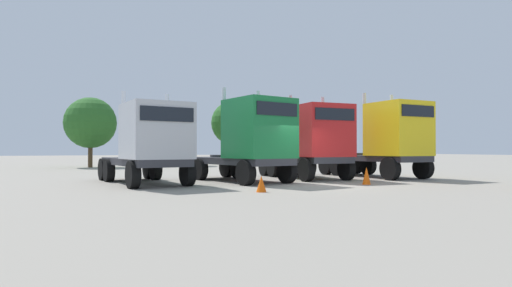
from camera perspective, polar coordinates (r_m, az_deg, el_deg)
name	(u,v)px	position (r m, az deg, el deg)	size (l,w,h in m)	color
ground	(317,186)	(17.66, 8.18, -5.61)	(200.00, 200.00, 0.00)	gray
semi_truck_silver	(151,143)	(18.41, -13.77, 0.13)	(3.36, 6.70, 3.95)	#333338
semi_truck_green	(251,140)	(19.20, -0.66, 0.53)	(3.76, 6.66, 4.28)	#333338
semi_truck_red	(314,141)	(21.47, 7.78, 0.35)	(2.63, 6.02, 4.22)	#333338
semi_truck_yellow	(389,139)	(23.22, 17.26, 0.57)	(2.86, 6.60, 4.45)	#333338
traffic_cone_near	(261,184)	(14.98, 0.71, -5.39)	(0.36, 0.36, 0.57)	#F2590C
traffic_cone_far	(366,176)	(18.72, 14.48, -4.18)	(0.36, 0.36, 0.75)	#F2590C
oak_far_left	(90,123)	(38.11, -21.16, 2.57)	(4.22, 4.22, 5.81)	#4C3823
oak_far_centre	(177,128)	(39.75, -10.51, 2.09)	(3.62, 3.62, 5.30)	#4C3823
oak_far_right	(233,123)	(41.92, -3.05, 2.75)	(4.31, 4.31, 6.24)	#4C3823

